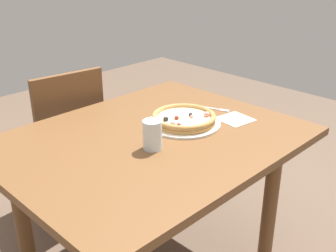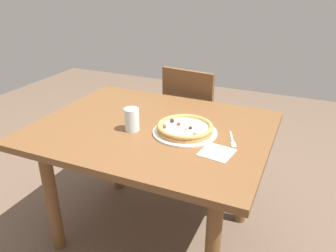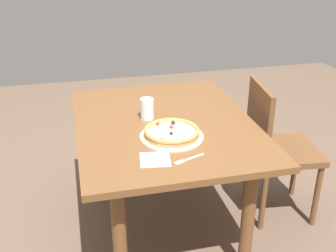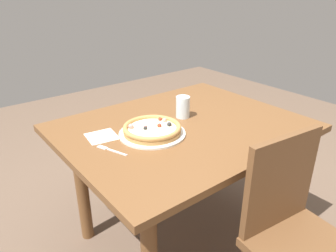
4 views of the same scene
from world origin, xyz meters
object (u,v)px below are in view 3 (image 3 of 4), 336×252
at_px(plate, 172,136).
at_px(drinking_glass, 147,109).
at_px(pizza, 172,132).
at_px(napkin, 155,159).
at_px(dining_table, 165,139).
at_px(chair_near, 275,145).
at_px(fork, 187,160).

relative_size(plate, drinking_glass, 2.77).
xyz_separation_m(plate, drinking_glass, (0.26, 0.08, 0.05)).
height_order(pizza, napkin, pizza).
bearing_deg(dining_table, chair_near, -89.37).
height_order(chair_near, drinking_glass, chair_near).
bearing_deg(napkin, chair_near, -64.18).
height_order(dining_table, napkin, napkin).
height_order(chair_near, plate, chair_near).
xyz_separation_m(chair_near, pizza, (-0.20, 0.71, 0.27)).
bearing_deg(pizza, plate, -125.90).
xyz_separation_m(fork, drinking_glass, (0.51, 0.09, 0.06)).
distance_m(dining_table, fork, 0.45).
bearing_deg(pizza, dining_table, -2.47).
relative_size(plate, napkin, 2.35).
distance_m(plate, pizza, 0.03).
xyz_separation_m(dining_table, fork, (-0.44, -0.00, 0.11)).
xyz_separation_m(dining_table, napkin, (-0.40, 0.14, 0.11)).
xyz_separation_m(chair_near, plate, (-0.20, 0.71, 0.24)).
bearing_deg(pizza, fork, -177.03).
distance_m(chair_near, fork, 0.86).
bearing_deg(plate, fork, -177.14).
height_order(plate, pizza, pizza).
relative_size(plate, pizza, 1.14).
bearing_deg(drinking_glass, napkin, 173.39).
distance_m(drinking_glass, napkin, 0.48).
height_order(chair_near, pizza, chair_near).
bearing_deg(napkin, pizza, -32.15).
relative_size(plate, fork, 2.05).
distance_m(chair_near, napkin, 0.97).
bearing_deg(chair_near, plate, -67.53).
distance_m(chair_near, pizza, 0.79).
bearing_deg(chair_near, fork, -50.79).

